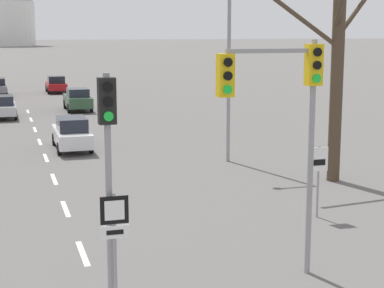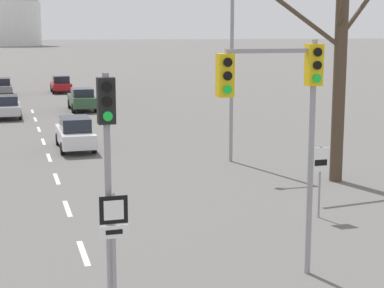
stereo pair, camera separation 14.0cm
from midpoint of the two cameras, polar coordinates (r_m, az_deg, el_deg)
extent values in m
cube|color=silver|center=(17.52, -9.40, -9.53)|extent=(0.16, 2.00, 0.01)
cube|color=silver|center=(21.79, -10.84, -5.64)|extent=(0.16, 2.00, 0.01)
cube|color=silver|center=(26.14, -11.79, -3.04)|extent=(0.16, 2.00, 0.01)
cube|color=silver|center=(30.53, -12.46, -1.18)|extent=(0.16, 2.00, 0.01)
cube|color=silver|center=(34.95, -12.97, 0.21)|extent=(0.16, 2.00, 0.01)
cube|color=silver|center=(39.39, -13.36, 1.29)|extent=(0.16, 2.00, 0.01)
cube|color=silver|center=(43.84, -13.67, 2.14)|extent=(0.16, 2.00, 0.01)
cube|color=silver|center=(48.30, -13.92, 2.85)|extent=(0.16, 2.00, 0.01)
cylinder|color=gray|center=(13.66, -7.16, -4.18)|extent=(0.14, 0.14, 4.99)
cube|color=black|center=(13.32, -7.34, 3.83)|extent=(0.36, 0.28, 0.96)
cylinder|color=black|center=(13.13, -7.26, 5.04)|extent=(0.20, 0.06, 0.20)
cylinder|color=black|center=(13.16, -7.23, 3.75)|extent=(0.20, 0.06, 0.20)
cylinder|color=green|center=(13.19, -7.20, 2.47)|extent=(0.20, 0.06, 0.20)
cylinder|color=gray|center=(15.44, 10.77, -1.40)|extent=(0.14, 0.14, 5.63)
cube|color=yellow|center=(15.16, 11.05, 6.92)|extent=(0.36, 0.28, 0.96)
cylinder|color=black|center=(15.00, 11.39, 8.01)|extent=(0.20, 0.06, 0.20)
cylinder|color=black|center=(15.01, 11.35, 6.88)|extent=(0.20, 0.06, 0.20)
cylinder|color=green|center=(15.03, 11.31, 5.74)|extent=(0.20, 0.06, 0.20)
cube|color=gray|center=(14.69, 7.29, 8.21)|extent=(2.17, 0.10, 0.10)
cube|color=yellow|center=(14.32, 3.24, 6.11)|extent=(0.36, 0.28, 0.96)
cylinder|color=black|center=(14.14, 3.48, 7.26)|extent=(0.20, 0.06, 0.20)
cylinder|color=black|center=(14.16, 3.47, 6.06)|extent=(0.20, 0.06, 0.20)
cylinder|color=green|center=(14.18, 3.45, 4.86)|extent=(0.20, 0.06, 0.20)
cylinder|color=gray|center=(13.88, -6.63, -9.36)|extent=(0.07, 0.07, 2.48)
cube|color=black|center=(13.59, -6.69, -5.84)|extent=(0.60, 0.03, 0.60)
cube|color=white|center=(13.57, -6.68, -5.86)|extent=(0.42, 0.01, 0.42)
cube|color=white|center=(13.73, -6.65, -7.77)|extent=(0.60, 0.03, 0.28)
cube|color=black|center=(13.71, -6.64, -7.79)|extent=(0.36, 0.01, 0.10)
cylinder|color=gray|center=(20.53, 11.47, -3.33)|extent=(0.07, 0.07, 2.30)
cube|color=white|center=(20.36, 11.57, -1.37)|extent=(0.60, 0.03, 0.76)
cube|color=black|center=(20.37, 11.58, -1.64)|extent=(0.42, 0.01, 0.19)
cylinder|color=gray|center=(28.47, 3.70, 7.77)|extent=(0.16, 0.16, 9.41)
cube|color=#B7B7BC|center=(44.95, -16.16, 3.04)|extent=(1.89, 4.11, 0.59)
cube|color=#1E232D|center=(44.68, -16.19, 3.77)|extent=(1.61, 1.97, 0.61)
cylinder|color=black|center=(46.26, -15.04, 2.91)|extent=(0.18, 0.68, 0.68)
cylinder|color=black|center=(43.73, -14.96, 2.52)|extent=(0.18, 0.68, 0.68)
cube|color=#2D4C33|center=(48.06, -9.67, 3.81)|extent=(1.71, 4.42, 0.73)
cube|color=#1E232D|center=(47.78, -9.67, 4.56)|extent=(1.45, 2.12, 0.58)
cylinder|color=black|center=(49.38, -10.77, 3.51)|extent=(0.18, 0.69, 0.69)
cylinder|color=black|center=(49.55, -8.92, 3.59)|extent=(0.18, 0.69, 0.69)
cylinder|color=black|center=(46.67, -10.45, 3.15)|extent=(0.18, 0.69, 0.69)
cylinder|color=black|center=(46.85, -8.49, 3.23)|extent=(0.18, 0.69, 0.69)
cube|color=maroon|center=(62.23, -11.51, 5.09)|extent=(1.73, 4.01, 0.59)
cube|color=#1E232D|center=(61.98, -11.51, 5.66)|extent=(1.47, 1.93, 0.67)
cylinder|color=black|center=(63.43, -12.33, 4.88)|extent=(0.18, 0.69, 0.69)
cylinder|color=black|center=(63.56, -10.86, 4.95)|extent=(0.18, 0.69, 0.69)
cylinder|color=black|center=(60.96, -12.17, 4.69)|extent=(0.18, 0.69, 0.69)
cylinder|color=black|center=(61.10, -10.64, 4.75)|extent=(0.18, 0.69, 0.69)
cube|color=silver|center=(32.36, -10.23, 0.69)|extent=(1.60, 4.46, 0.68)
cube|color=#1E232D|center=(32.04, -10.23, 1.79)|extent=(1.36, 2.14, 0.64)
cylinder|color=black|center=(33.71, -11.73, 0.43)|extent=(0.18, 0.62, 0.62)
cylinder|color=black|center=(33.86, -9.20, 0.55)|extent=(0.18, 0.62, 0.62)
cylinder|color=black|center=(30.99, -11.32, -0.40)|extent=(0.18, 0.62, 0.62)
cylinder|color=black|center=(31.15, -8.57, -0.26)|extent=(0.18, 0.62, 0.62)
cube|color=slate|center=(61.51, -16.43, 4.80)|extent=(1.63, 4.34, 0.58)
cube|color=#1E232D|center=(61.24, -16.46, 5.35)|extent=(1.38, 2.08, 0.63)
cylinder|color=black|center=(62.87, -15.72, 4.68)|extent=(0.18, 0.65, 0.65)
cylinder|color=black|center=(60.19, -15.69, 4.45)|extent=(0.18, 0.65, 0.65)
cylinder|color=#473828|center=(25.28, 13.17, 6.74)|extent=(0.49, 0.49, 8.97)
cylinder|color=#473828|center=(24.89, 9.01, 11.71)|extent=(3.72, 1.39, 2.93)
cylinder|color=#473828|center=(24.04, 13.56, 12.32)|extent=(1.03, 2.39, 2.05)
cylinder|color=silver|center=(254.83, -16.05, 10.23)|extent=(24.57, 24.57, 16.38)
camera|label=1|loc=(0.07, -89.74, 0.05)|focal=60.00mm
camera|label=2|loc=(0.07, 90.26, -0.05)|focal=60.00mm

